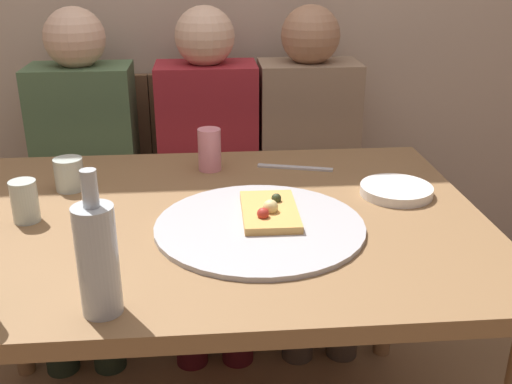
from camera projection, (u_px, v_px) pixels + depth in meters
name	position (u px, v px, depth m)	size (l,w,h in m)	color
dining_table	(202.00, 246.00, 1.48)	(1.37, 0.96, 0.75)	olive
pizza_tray	(260.00, 226.00, 1.38)	(0.48, 0.48, 0.01)	#ADADB2
pizza_slice_last	(270.00, 211.00, 1.42)	(0.13, 0.22, 0.05)	tan
beer_bottle	(98.00, 258.00, 1.03)	(0.07, 0.07, 0.27)	#B2BCC1
tumbler_near	(25.00, 201.00, 1.40)	(0.06, 0.06, 0.10)	#B7C6BC
wine_glass	(69.00, 174.00, 1.59)	(0.08, 0.08, 0.09)	#B7C6BC
soda_can	(210.00, 150.00, 1.72)	(0.07, 0.07, 0.12)	pink
plate_stack	(396.00, 190.00, 1.57)	(0.19, 0.19, 0.02)	white
table_knife	(295.00, 168.00, 1.75)	(0.22, 0.02, 0.01)	#B7B7BC
chair_left	(94.00, 182.00, 2.31)	(0.44, 0.44, 0.90)	brown
chair_middle	(209.00, 178.00, 2.35)	(0.44, 0.44, 0.90)	brown
chair_right	(303.00, 175.00, 2.38)	(0.44, 0.44, 0.90)	brown
guest_in_sweater	(83.00, 164.00, 2.13)	(0.36, 0.56, 1.17)	#4C6B47
guest_in_beanie	(209.00, 160.00, 2.16)	(0.36, 0.56, 1.17)	maroon
guest_by_wall	(311.00, 157.00, 2.19)	(0.36, 0.56, 1.17)	#937A60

